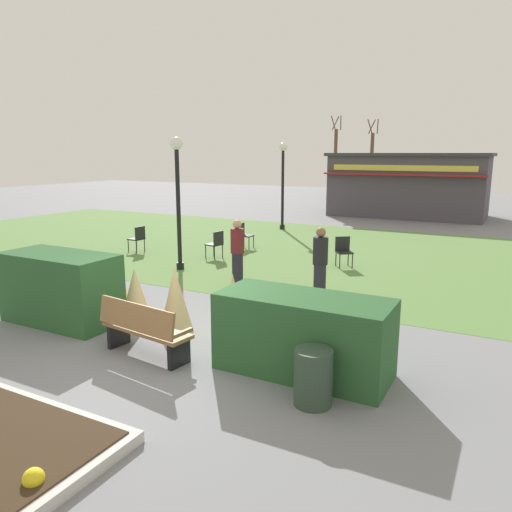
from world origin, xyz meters
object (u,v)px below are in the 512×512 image
Objects in this scene: trash_bin at (313,377)px; cafe_chair_north at (244,233)px; cafe_chair_center at (343,249)px; park_bench at (143,329)px; cafe_chair_east at (216,242)px; parked_car_west_slot at (359,190)px; person_strolling at (237,253)px; cafe_chair_west at (138,237)px; food_kiosk at (409,185)px; lamppost_mid at (178,187)px; tree_left_bg at (335,159)px; lamppost_far at (283,175)px; person_standing at (320,264)px; tree_right_bg at (371,162)px.

trash_bin is 0.87× the size of cafe_chair_north.
park_bench is at bearing -95.74° from cafe_chair_center.
cafe_chair_east is at bearing -87.41° from cafe_chair_north.
cafe_chair_center is 4.19m from cafe_chair_north.
cafe_chair_center is 0.21× the size of parked_car_west_slot.
person_strolling is at bearing -80.20° from parked_car_west_slot.
person_strolling is 25.45m from parked_car_west_slot.
cafe_chair_west is at bearing -92.03° from parked_car_west_slot.
parked_car_west_slot is (0.81, 22.95, 0.12)m from cafe_chair_west.
food_kiosk reaches higher than cafe_chair_east.
cafe_chair_center is at bearing 11.77° from cafe_chair_east.
cafe_chair_west is at bearing -112.49° from food_kiosk.
park_bench is 9.63m from cafe_chair_north.
cafe_chair_east is at bearing -102.45° from food_kiosk.
trash_bin is at bearing -41.17° from lamppost_mid.
cafe_chair_north is 25.40m from tree_left_bg.
lamppost_far is at bearing 129.12° from cafe_chair_center.
cafe_chair_east is 22.66m from parked_car_west_slot.
cafe_chair_north is 0.53× the size of person_standing.
cafe_chair_north is at bearing 10.45° from person_standing.
cafe_chair_west is 1.00× the size of cafe_chair_east.
cafe_chair_east is 4.02m from cafe_chair_center.
tree_left_bg is at bearing 95.27° from cafe_chair_west.
food_kiosk is 4.75× the size of person_strolling.
tree_left_bg reaches higher than person_standing.
cafe_chair_north is 24.74m from tree_right_bg.
tree_right_bg is (-1.53, 19.91, 0.21)m from lamppost_far.
cafe_chair_center is at bearing 32.06° from lamppost_mid.
trash_bin is 4.84m from person_standing.
person_standing is (2.29, -0.22, 0.00)m from person_strolling.
lamppost_far is at bearing 73.22° from cafe_chair_west.
park_bench is 1.97× the size of cafe_chair_center.
lamppost_far is 0.47× the size of food_kiosk.
trash_bin is 21.63m from food_kiosk.
cafe_chair_north is 5.07m from person_strolling.
cafe_chair_west is at bearing 142.87° from trash_bin.
cafe_chair_west is at bearing -40.30° from person_strolling.
person_standing is at bearing -75.33° from parked_car_west_slot.
cafe_chair_west is at bearing -172.42° from cafe_chair_east.
tree_left_bg is 1.06× the size of tree_right_bg.
person_standing is at bearing -45.40° from cafe_chair_north.
parked_car_west_slot is (-1.99, 20.59, 0.12)m from cafe_chair_north.
person_strolling is at bearing -116.79° from cafe_chair_center.
cafe_chair_east is at bearing 113.87° from park_bench.
food_kiosk is at bearing 93.53° from cafe_chair_center.
tree_left_bg is at bearing 102.93° from lamppost_far.
park_bench is 1.97× the size of cafe_chair_west.
person_strolling is 30.27m from tree_left_bg.
park_bench is at bearing 127.99° from person_standing.
lamppost_far reaches higher than person_strolling.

